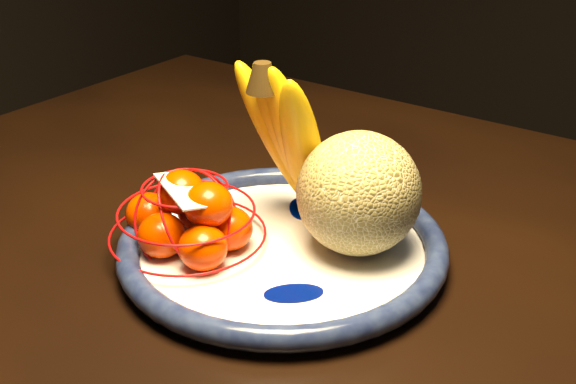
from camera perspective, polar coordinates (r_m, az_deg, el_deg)
The scene contains 6 objects.
dining_table at distance 0.75m, azimuth 11.74°, elevation -12.80°, with size 1.54×0.96×0.75m.
fruit_bowl at distance 0.73m, azimuth -0.44°, elevation -4.28°, with size 0.33×0.33×0.03m.
cantaloupe at distance 0.70m, azimuth 5.61°, elevation -0.10°, with size 0.12×0.12×0.12m, color olive.
banana_bunch at distance 0.74m, azimuth 0.26°, elevation 4.64°, with size 0.12×0.12×0.19m.
mandarin_bag at distance 0.72m, azimuth -7.81°, elevation -2.11°, with size 0.21×0.21×0.10m.
price_tag at distance 0.69m, azimuth -8.44°, elevation 0.14°, with size 0.07×0.03×0.00m, color white.
Camera 1 is at (0.15, -0.58, 1.14)m, focal length 45.00 mm.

